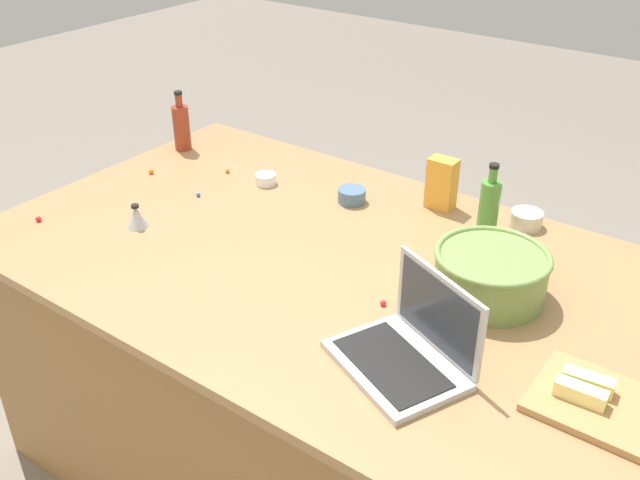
{
  "coord_description": "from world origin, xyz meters",
  "views": [
    {
      "loc": [
        -1.05,
        1.44,
        1.98
      ],
      "look_at": [
        0.0,
        0.0,
        0.95
      ],
      "focal_mm": 40.07,
      "sensor_mm": 36.0,
      "label": 1
    }
  ],
  "objects_px": {
    "candy_bag": "(442,183)",
    "butter_stick_left": "(588,382)",
    "ramekin_small": "(526,219)",
    "ramekin_medium": "(265,179)",
    "bottle_olive": "(489,205)",
    "bottle_soy": "(181,126)",
    "ramekin_wide": "(352,196)",
    "mixing_bowl_large": "(491,273)",
    "kitchen_timer": "(136,217)",
    "laptop": "(410,347)",
    "cutting_board": "(607,407)",
    "butter_stick_right": "(581,393)"
  },
  "relations": [
    {
      "from": "ramekin_wide",
      "to": "ramekin_medium",
      "type": "bearing_deg",
      "value": 11.14
    },
    {
      "from": "mixing_bowl_large",
      "to": "ramekin_small",
      "type": "xyz_separation_m",
      "value": [
        0.07,
        -0.42,
        -0.04
      ]
    },
    {
      "from": "bottle_olive",
      "to": "bottle_soy",
      "type": "height_order",
      "value": "bottle_soy"
    },
    {
      "from": "ramekin_wide",
      "to": "candy_bag",
      "type": "distance_m",
      "value": 0.3
    },
    {
      "from": "kitchen_timer",
      "to": "laptop",
      "type": "bearing_deg",
      "value": 176.0
    },
    {
      "from": "butter_stick_left",
      "to": "butter_stick_right",
      "type": "height_order",
      "value": "same"
    },
    {
      "from": "bottle_soy",
      "to": "butter_stick_left",
      "type": "height_order",
      "value": "bottle_soy"
    },
    {
      "from": "mixing_bowl_large",
      "to": "candy_bag",
      "type": "xyz_separation_m",
      "value": [
        0.35,
        -0.38,
        0.02
      ]
    },
    {
      "from": "butter_stick_left",
      "to": "ramekin_small",
      "type": "xyz_separation_m",
      "value": [
        0.41,
        -0.65,
        -0.01
      ]
    },
    {
      "from": "candy_bag",
      "to": "butter_stick_left",
      "type": "bearing_deg",
      "value": 138.2
    },
    {
      "from": "cutting_board",
      "to": "ramekin_medium",
      "type": "bearing_deg",
      "value": -18.15
    },
    {
      "from": "laptop",
      "to": "candy_bag",
      "type": "height_order",
      "value": "laptop"
    },
    {
      "from": "bottle_soy",
      "to": "butter_stick_left",
      "type": "bearing_deg",
      "value": 165.0
    },
    {
      "from": "laptop",
      "to": "kitchen_timer",
      "type": "relative_size",
      "value": 4.84
    },
    {
      "from": "butter_stick_right",
      "to": "ramekin_small",
      "type": "bearing_deg",
      "value": -59.97
    },
    {
      "from": "butter_stick_left",
      "to": "ramekin_wide",
      "type": "xyz_separation_m",
      "value": [
        0.94,
        -0.47,
        -0.01
      ]
    },
    {
      "from": "ramekin_small",
      "to": "laptop",
      "type": "bearing_deg",
      "value": 92.64
    },
    {
      "from": "mixing_bowl_large",
      "to": "butter_stick_right",
      "type": "distance_m",
      "value": 0.43
    },
    {
      "from": "bottle_soy",
      "to": "kitchen_timer",
      "type": "distance_m",
      "value": 0.63
    },
    {
      "from": "mixing_bowl_large",
      "to": "butter_stick_right",
      "type": "xyz_separation_m",
      "value": [
        -0.34,
        0.27,
        -0.03
      ]
    },
    {
      "from": "bottle_soy",
      "to": "kitchen_timer",
      "type": "xyz_separation_m",
      "value": [
        -0.33,
        0.53,
        -0.06
      ]
    },
    {
      "from": "ramekin_small",
      "to": "ramekin_medium",
      "type": "xyz_separation_m",
      "value": [
        0.85,
        0.25,
        -0.01
      ]
    },
    {
      "from": "cutting_board",
      "to": "candy_bag",
      "type": "bearing_deg",
      "value": -40.72
    },
    {
      "from": "butter_stick_left",
      "to": "kitchen_timer",
      "type": "xyz_separation_m",
      "value": [
        1.38,
        0.07,
        -0.0
      ]
    },
    {
      "from": "mixing_bowl_large",
      "to": "bottle_soy",
      "type": "relative_size",
      "value": 1.32
    },
    {
      "from": "butter_stick_left",
      "to": "ramekin_small",
      "type": "relative_size",
      "value": 1.1
    },
    {
      "from": "butter_stick_right",
      "to": "kitchen_timer",
      "type": "distance_m",
      "value": 1.38
    },
    {
      "from": "mixing_bowl_large",
      "to": "kitchen_timer",
      "type": "bearing_deg",
      "value": 15.76
    },
    {
      "from": "bottle_soy",
      "to": "ramekin_small",
      "type": "height_order",
      "value": "bottle_soy"
    },
    {
      "from": "bottle_olive",
      "to": "kitchen_timer",
      "type": "height_order",
      "value": "bottle_olive"
    },
    {
      "from": "cutting_board",
      "to": "candy_bag",
      "type": "distance_m",
      "value": 0.98
    },
    {
      "from": "laptop",
      "to": "ramekin_small",
      "type": "height_order",
      "value": "laptop"
    },
    {
      "from": "laptop",
      "to": "ramekin_small",
      "type": "relative_size",
      "value": 3.73
    },
    {
      "from": "ramekin_wide",
      "to": "mixing_bowl_large",
      "type": "bearing_deg",
      "value": 158.06
    },
    {
      "from": "bottle_olive",
      "to": "ramekin_small",
      "type": "distance_m",
      "value": 0.15
    },
    {
      "from": "ramekin_medium",
      "to": "candy_bag",
      "type": "distance_m",
      "value": 0.61
    },
    {
      "from": "bottle_soy",
      "to": "ramekin_small",
      "type": "distance_m",
      "value": 1.33
    },
    {
      "from": "mixing_bowl_large",
      "to": "ramekin_wide",
      "type": "distance_m",
      "value": 0.65
    },
    {
      "from": "bottle_soy",
      "to": "candy_bag",
      "type": "distance_m",
      "value": 1.05
    },
    {
      "from": "mixing_bowl_large",
      "to": "kitchen_timer",
      "type": "xyz_separation_m",
      "value": [
        1.05,
        0.3,
        -0.03
      ]
    },
    {
      "from": "butter_stick_left",
      "to": "candy_bag",
      "type": "xyz_separation_m",
      "value": [
        0.68,
        -0.61,
        0.05
      ]
    },
    {
      "from": "butter_stick_left",
      "to": "ramekin_small",
      "type": "bearing_deg",
      "value": -58.19
    },
    {
      "from": "laptop",
      "to": "ramekin_wide",
      "type": "distance_m",
      "value": 0.83
    },
    {
      "from": "ramekin_medium",
      "to": "kitchen_timer",
      "type": "xyz_separation_m",
      "value": [
        0.12,
        0.47,
        0.02
      ]
    },
    {
      "from": "laptop",
      "to": "ramekin_wide",
      "type": "bearing_deg",
      "value": -46.87
    },
    {
      "from": "laptop",
      "to": "candy_bag",
      "type": "distance_m",
      "value": 0.81
    },
    {
      "from": "cutting_board",
      "to": "bottle_soy",
      "type": "bearing_deg",
      "value": -15.25
    },
    {
      "from": "ramekin_medium",
      "to": "kitchen_timer",
      "type": "bearing_deg",
      "value": 75.3
    },
    {
      "from": "ramekin_wide",
      "to": "bottle_soy",
      "type": "bearing_deg",
      "value": 0.76
    },
    {
      "from": "mixing_bowl_large",
      "to": "cutting_board",
      "type": "distance_m",
      "value": 0.47
    }
  ]
}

